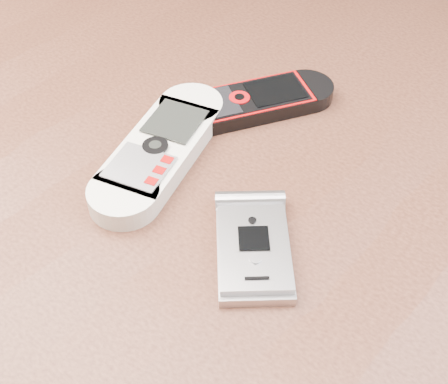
{
  "coord_description": "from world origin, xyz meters",
  "views": [
    {
      "loc": [
        0.21,
        -0.25,
        1.1
      ],
      "look_at": [
        0.01,
        0.0,
        0.76
      ],
      "focal_mm": 50.0,
      "sensor_mm": 36.0,
      "label": 1
    }
  ],
  "objects_px": {
    "table": "(220,280)",
    "nokia_white": "(160,149)",
    "nokia_black_red": "(250,102)",
    "motorola_razr": "(254,247)"
  },
  "relations": [
    {
      "from": "table",
      "to": "nokia_black_red",
      "type": "bearing_deg",
      "value": 115.25
    },
    {
      "from": "nokia_white",
      "to": "nokia_black_red",
      "type": "bearing_deg",
      "value": 64.41
    },
    {
      "from": "table",
      "to": "nokia_white",
      "type": "relative_size",
      "value": 7.1
    },
    {
      "from": "nokia_black_red",
      "to": "motorola_razr",
      "type": "distance_m",
      "value": 0.16
    },
    {
      "from": "nokia_white",
      "to": "table",
      "type": "bearing_deg",
      "value": -19.36
    },
    {
      "from": "table",
      "to": "nokia_black_red",
      "type": "xyz_separation_m",
      "value": [
        -0.05,
        0.1,
        0.11
      ]
    },
    {
      "from": "table",
      "to": "nokia_white",
      "type": "xyz_separation_m",
      "value": [
        -0.07,
        0.01,
        0.11
      ]
    },
    {
      "from": "table",
      "to": "motorola_razr",
      "type": "distance_m",
      "value": 0.13
    },
    {
      "from": "nokia_black_red",
      "to": "nokia_white",
      "type": "bearing_deg",
      "value": -68.55
    },
    {
      "from": "nokia_black_red",
      "to": "motorola_razr",
      "type": "xyz_separation_m",
      "value": [
        0.1,
        -0.13,
        -0.0
      ]
    }
  ]
}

